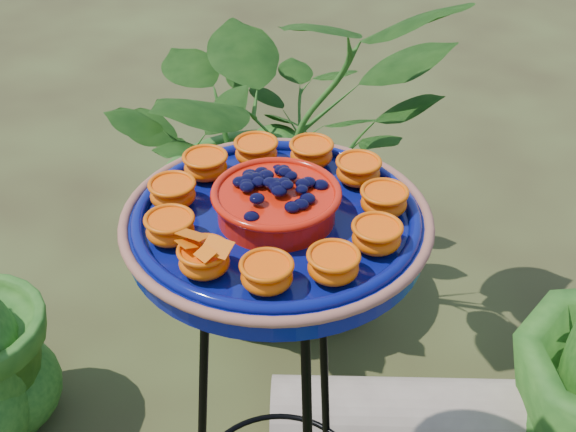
# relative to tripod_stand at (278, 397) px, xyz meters

# --- Properties ---
(tripod_stand) EXTENTS (0.33, 0.35, 0.88)m
(tripod_stand) POSITION_rel_tripod_stand_xyz_m (0.00, 0.00, 0.00)
(tripod_stand) COLOR black
(tripod_stand) RESTS_ON ground
(feeder_dish) EXTENTS (0.47, 0.47, 0.11)m
(feeder_dish) POSITION_rel_tripod_stand_xyz_m (0.00, -0.00, 0.39)
(feeder_dish) COLOR #080F5E
(feeder_dish) RESTS_ON tripod_stand
(driftwood_log) EXTENTS (0.65, 0.56, 0.21)m
(driftwood_log) POSITION_rel_tripod_stand_xyz_m (0.05, 0.42, -0.43)
(driftwood_log) COLOR tan
(driftwood_log) RESTS_ON ground
(shrub_back_left) EXTENTS (1.15, 1.19, 1.00)m
(shrub_back_left) POSITION_rel_tripod_stand_xyz_m (-0.58, 0.72, -0.04)
(shrub_back_left) COLOR #184312
(shrub_back_left) RESTS_ON ground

